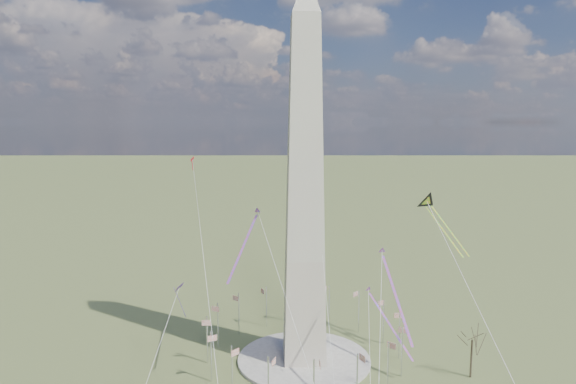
{
  "coord_description": "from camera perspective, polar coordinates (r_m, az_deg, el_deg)",
  "views": [
    {
      "loc": [
        -11.03,
        -131.34,
        64.2
      ],
      "look_at": [
        -4.36,
        0.0,
        46.29
      ],
      "focal_mm": 32.0,
      "sensor_mm": 36.0,
      "label": 1
    }
  ],
  "objects": [
    {
      "name": "plaza",
      "position": [
        146.43,
        1.79,
        -18.08
      ],
      "size": [
        36.0,
        36.0,
        0.8
      ],
      "primitive_type": "cylinder",
      "color": "#BBB5AB",
      "rests_on": "ground"
    },
    {
      "name": "kite_delta_black",
      "position": [
        150.31,
        15.43,
        -1.4
      ],
      "size": [
        10.66,
        18.59,
        15.23
      ],
      "rotation": [
        0.0,
        0.0,
        3.5
      ],
      "color": "black",
      "rests_on": "ground"
    },
    {
      "name": "kite_streamer_left",
      "position": [
        118.38,
        11.43,
        -9.72
      ],
      "size": [
        2.76,
        22.16,
        15.2
      ],
      "rotation": [
        0.0,
        0.0,
        3.21
      ],
      "color": "red",
      "rests_on": "ground"
    },
    {
      "name": "kite_diamond_purple",
      "position": [
        145.51,
        -11.96,
        -10.67
      ],
      "size": [
        2.86,
        3.51,
        10.27
      ],
      "rotation": [
        0.0,
        0.0,
        2.2
      ],
      "color": "#3E1A76",
      "rests_on": "ground"
    },
    {
      "name": "kite_small_white",
      "position": [
        182.93,
        2.4,
        8.79
      ],
      "size": [
        1.31,
        1.94,
        4.79
      ],
      "rotation": [
        0.0,
        0.0,
        2.88
      ],
      "color": "silver",
      "rests_on": "ground"
    },
    {
      "name": "washington_monument",
      "position": [
        132.8,
        1.88,
        0.72
      ],
      "size": [
        15.56,
        15.56,
        100.0
      ],
      "color": "#B7A899",
      "rests_on": "plaza"
    },
    {
      "name": "ground",
      "position": [
        146.6,
        1.79,
        -18.22
      ],
      "size": [
        2000.0,
        2000.0,
        0.0
      ],
      "primitive_type": "plane",
      "color": "#455128",
      "rests_on": "ground"
    },
    {
      "name": "tree_near",
      "position": [
        141.67,
        19.8,
        -14.94
      ],
      "size": [
        8.52,
        8.52,
        14.9
      ],
      "color": "#4B3F2D",
      "rests_on": "ground"
    },
    {
      "name": "kite_streamer_mid",
      "position": [
        130.71,
        -4.49,
        -4.78
      ],
      "size": [
        8.26,
        20.59,
        14.68
      ],
      "rotation": [
        0.0,
        0.0,
        2.81
      ],
      "color": "red",
      "rests_on": "ground"
    },
    {
      "name": "kite_small_red",
      "position": [
        171.33,
        -10.58,
        3.48
      ],
      "size": [
        1.55,
        1.59,
        4.54
      ],
      "rotation": [
        0.0,
        0.0,
        3.07
      ],
      "color": "red",
      "rests_on": "ground"
    },
    {
      "name": "kite_streamer_right",
      "position": [
        142.61,
        10.54,
        -13.17
      ],
      "size": [
        9.08,
        18.67,
        13.64
      ],
      "rotation": [
        0.0,
        0.0,
        3.55
      ],
      "color": "red",
      "rests_on": "ground"
    },
    {
      "name": "flagpole_ring",
      "position": [
        143.57,
        1.8,
        -15.61
      ],
      "size": [
        54.4,
        54.4,
        13.0
      ],
      "color": "silver",
      "rests_on": "ground"
    }
  ]
}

